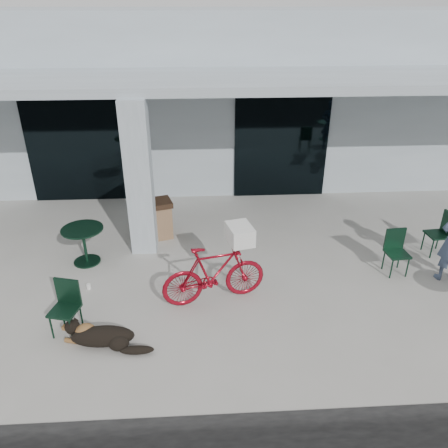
{
  "coord_description": "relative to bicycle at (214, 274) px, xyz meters",
  "views": [
    {
      "loc": [
        -0.31,
        -5.82,
        4.68
      ],
      "look_at": [
        0.12,
        1.36,
        1.0
      ],
      "focal_mm": 35.0,
      "sensor_mm": 36.0,
      "label": 1
    }
  ],
  "objects": [
    {
      "name": "column",
      "position": [
        -1.39,
        1.9,
        1.02
      ],
      "size": [
        0.5,
        0.5,
        3.12
      ],
      "primitive_type": "cube",
      "color": "#B3C1CB",
      "rests_on": "ground"
    },
    {
      "name": "cup_near_dog",
      "position": [
        -2.28,
        0.46,
        -0.5
      ],
      "size": [
        0.09,
        0.09,
        0.1
      ],
      "primitive_type": "cylinder",
      "rotation": [
        0.0,
        0.0,
        -0.09
      ],
      "color": "white",
      "rests_on": "ground"
    },
    {
      "name": "cafe_chair_far_a",
      "position": [
        3.49,
        0.65,
        -0.11
      ],
      "size": [
        0.43,
        0.47,
        0.88
      ],
      "primitive_type": null,
      "rotation": [
        0.0,
        0.0,
        0.09
      ],
      "color": "black",
      "rests_on": "ground"
    },
    {
      "name": "storefront_glass_left",
      "position": [
        -3.09,
        4.58,
        0.81
      ],
      "size": [
        2.8,
        0.06,
        2.7
      ],
      "primitive_type": "cube",
      "color": "black",
      "rests_on": "ground"
    },
    {
      "name": "overhang",
      "position": [
        0.11,
        3.2,
        2.67
      ],
      "size": [
        22.0,
        2.8,
        0.18
      ],
      "primitive_type": "cube",
      "color": "#B3C1CB",
      "rests_on": "column"
    },
    {
      "name": "cafe_table_near",
      "position": [
        -2.51,
        1.4,
        -0.17
      ],
      "size": [
        0.94,
        0.94,
        0.76
      ],
      "primitive_type": null,
      "rotation": [
        0.0,
        0.0,
        -0.18
      ],
      "color": "black",
      "rests_on": "ground"
    },
    {
      "name": "cafe_chair_far_b",
      "position": [
        4.6,
        1.32,
        -0.09
      ],
      "size": [
        0.48,
        0.44,
        0.91
      ],
      "primitive_type": null,
      "rotation": [
        0.0,
        0.0,
        -1.49
      ],
      "color": "black",
      "rests_on": "ground"
    },
    {
      "name": "building",
      "position": [
        0.11,
        8.1,
        1.71
      ],
      "size": [
        22.0,
        7.0,
        4.5
      ],
      "primitive_type": "cube",
      "color": "#B3C1CB",
      "rests_on": "ground"
    },
    {
      "name": "storefront_glass_right",
      "position": [
        1.91,
        4.58,
        0.81
      ],
      "size": [
        2.4,
        0.06,
        2.7
      ],
      "primitive_type": "cube",
      "color": "black",
      "rests_on": "ground"
    },
    {
      "name": "bicycle",
      "position": [
        0.0,
        0.0,
        0.0
      ],
      "size": [
        1.88,
        0.92,
        1.09
      ],
      "primitive_type": "imported",
      "rotation": [
        0.0,
        0.0,
        1.81
      ],
      "color": "maroon",
      "rests_on": "ground"
    },
    {
      "name": "dog",
      "position": [
        -1.73,
        -1.03,
        -0.36
      ],
      "size": [
        1.16,
        0.65,
        0.37
      ],
      "primitive_type": null,
      "rotation": [
        0.0,
        0.0,
        -0.28
      ],
      "color": "black",
      "rests_on": "ground"
    },
    {
      "name": "laundry_basket",
      "position": [
        0.44,
        0.11,
        0.7
      ],
      "size": [
        0.49,
        0.59,
        0.3
      ],
      "primitive_type": "cube",
      "rotation": [
        0.0,
        0.0,
        1.81
      ],
      "color": "white",
      "rests_on": "bicycle"
    },
    {
      "name": "cafe_chair_near",
      "position": [
        -2.34,
        -0.72,
        -0.1
      ],
      "size": [
        0.5,
        0.53,
        0.9
      ],
      "primitive_type": null,
      "rotation": [
        0.0,
        0.0,
        -0.26
      ],
      "color": "black",
      "rests_on": "ground"
    },
    {
      "name": "ground",
      "position": [
        0.11,
        -0.4,
        -0.54
      ],
      "size": [
        80.0,
        80.0,
        0.0
      ],
      "primitive_type": "plane",
      "color": "#A8A59E",
      "rests_on": "ground"
    },
    {
      "name": "trash_receptacle",
      "position": [
        -1.09,
        2.4,
        -0.11
      ],
      "size": [
        0.63,
        0.63,
        0.87
      ],
      "primitive_type": null,
      "rotation": [
        0.0,
        0.0,
        0.28
      ],
      "color": "brown",
      "rests_on": "ground"
    }
  ]
}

